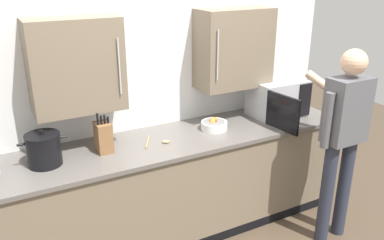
{
  "coord_description": "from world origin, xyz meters",
  "views": [
    {
      "loc": [
        -1.29,
        -2.03,
        2.22
      ],
      "look_at": [
        0.15,
        0.66,
        1.05
      ],
      "focal_mm": 37.58,
      "sensor_mm": 36.0,
      "label": 1
    }
  ],
  "objects_px": {
    "knife_block": "(104,137)",
    "stock_pot": "(44,149)",
    "microwave_oven": "(276,98)",
    "fruit_bowl": "(214,125)",
    "wooden_spoon": "(156,142)",
    "person_figure": "(342,131)"
  },
  "relations": [
    {
      "from": "knife_block",
      "to": "stock_pot",
      "type": "xyz_separation_m",
      "value": [
        -0.43,
        -0.02,
        -0.0
      ]
    },
    {
      "from": "fruit_bowl",
      "to": "wooden_spoon",
      "type": "distance_m",
      "value": 0.56
    },
    {
      "from": "wooden_spoon",
      "to": "knife_block",
      "type": "bearing_deg",
      "value": 174.14
    },
    {
      "from": "fruit_bowl",
      "to": "stock_pot",
      "type": "bearing_deg",
      "value": -179.91
    },
    {
      "from": "fruit_bowl",
      "to": "wooden_spoon",
      "type": "bearing_deg",
      "value": -177.24
    },
    {
      "from": "microwave_oven",
      "to": "stock_pot",
      "type": "distance_m",
      "value": 2.09
    },
    {
      "from": "stock_pot",
      "to": "person_figure",
      "type": "relative_size",
      "value": 0.2
    },
    {
      "from": "microwave_oven",
      "to": "knife_block",
      "type": "height_order",
      "value": "microwave_oven"
    },
    {
      "from": "person_figure",
      "to": "fruit_bowl",
      "type": "bearing_deg",
      "value": 137.46
    },
    {
      "from": "person_figure",
      "to": "microwave_oven",
      "type": "bearing_deg",
      "value": 96.51
    },
    {
      "from": "microwave_oven",
      "to": "wooden_spoon",
      "type": "xyz_separation_m",
      "value": [
        -1.24,
        -0.05,
        -0.16
      ]
    },
    {
      "from": "knife_block",
      "to": "stock_pot",
      "type": "distance_m",
      "value": 0.44
    },
    {
      "from": "fruit_bowl",
      "to": "person_figure",
      "type": "relative_size",
      "value": 0.14
    },
    {
      "from": "knife_block",
      "to": "stock_pot",
      "type": "bearing_deg",
      "value": -177.66
    },
    {
      "from": "person_figure",
      "to": "knife_block",
      "type": "bearing_deg",
      "value": 157.41
    },
    {
      "from": "microwave_oven",
      "to": "stock_pot",
      "type": "xyz_separation_m",
      "value": [
        -2.09,
        -0.03,
        -0.05
      ]
    },
    {
      "from": "microwave_oven",
      "to": "person_figure",
      "type": "relative_size",
      "value": 0.42
    },
    {
      "from": "fruit_bowl",
      "to": "wooden_spoon",
      "type": "xyz_separation_m",
      "value": [
        -0.55,
        -0.03,
        -0.03
      ]
    },
    {
      "from": "knife_block",
      "to": "person_figure",
      "type": "bearing_deg",
      "value": -22.59
    },
    {
      "from": "knife_block",
      "to": "stock_pot",
      "type": "height_order",
      "value": "knife_block"
    },
    {
      "from": "microwave_oven",
      "to": "wooden_spoon",
      "type": "distance_m",
      "value": 1.25
    },
    {
      "from": "stock_pot",
      "to": "person_figure",
      "type": "xyz_separation_m",
      "value": [
        2.17,
        -0.7,
        -0.03
      ]
    }
  ]
}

